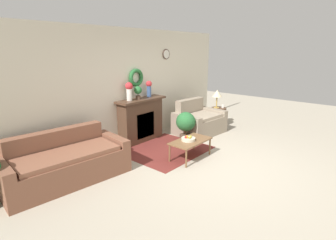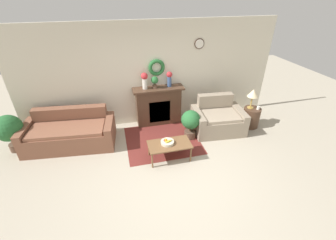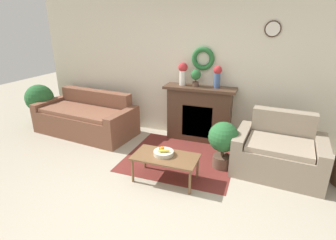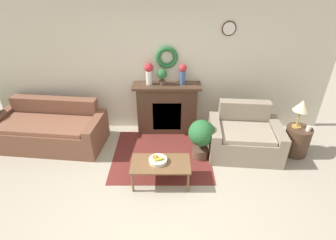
{
  "view_description": "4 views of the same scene",
  "coord_description": "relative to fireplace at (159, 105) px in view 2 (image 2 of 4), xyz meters",
  "views": [
    {
      "loc": [
        -4.19,
        -2.24,
        2.24
      ],
      "look_at": [
        -0.18,
        1.19,
        0.79
      ],
      "focal_mm": 28.0,
      "sensor_mm": 36.0,
      "label": 1
    },
    {
      "loc": [
        -0.97,
        -3.07,
        3.33
      ],
      "look_at": [
        0.13,
        1.3,
        0.66
      ],
      "focal_mm": 24.0,
      "sensor_mm": 36.0,
      "label": 2
    },
    {
      "loc": [
        1.21,
        -2.37,
        2.19
      ],
      "look_at": [
        -0.13,
        1.26,
        0.75
      ],
      "focal_mm": 28.0,
      "sensor_mm": 36.0,
      "label": 3
    },
    {
      "loc": [
        0.14,
        -2.46,
        3.05
      ],
      "look_at": [
        0.13,
        1.21,
        0.9
      ],
      "focal_mm": 28.0,
      "sensor_mm": 36.0,
      "label": 4
    }
  ],
  "objects": [
    {
      "name": "ground_plane",
      "position": [
        -0.12,
        -2.32,
        -0.54
      ],
      "size": [
        16.0,
        16.0,
        0.0
      ],
      "primitive_type": "plane",
      "color": "#ADA38E"
    },
    {
      "name": "floor_rug",
      "position": [
        -0.1,
        -0.87,
        -0.54
      ],
      "size": [
        1.8,
        1.6,
        0.01
      ],
      "color": "maroon",
      "rests_on": "ground_plane"
    },
    {
      "name": "wall_back",
      "position": [
        -0.11,
        0.21,
        0.81
      ],
      "size": [
        6.8,
        0.16,
        2.7
      ],
      "color": "beige",
      "rests_on": "ground_plane"
    },
    {
      "name": "fireplace",
      "position": [
        0.0,
        0.0,
        0.0
      ],
      "size": [
        1.34,
        0.41,
        1.07
      ],
      "color": "#4C3323",
      "rests_on": "ground_plane"
    },
    {
      "name": "couch_left",
      "position": [
        -2.28,
        -0.47,
        -0.23
      ],
      "size": [
        2.16,
        1.16,
        0.84
      ],
      "rotation": [
        0.0,
        0.0,
        -0.11
      ],
      "color": "brown",
      "rests_on": "ground_plane"
    },
    {
      "name": "loveseat_right",
      "position": [
        1.44,
        -0.74,
        -0.22
      ],
      "size": [
        1.36,
        1.04,
        0.9
      ],
      "rotation": [
        0.0,
        0.0,
        -0.09
      ],
      "color": "gray",
      "rests_on": "ground_plane"
    },
    {
      "name": "coffee_table",
      "position": [
        -0.1,
        -1.58,
        -0.19
      ],
      "size": [
        0.94,
        0.5,
        0.39
      ],
      "color": "brown",
      "rests_on": "ground_plane"
    },
    {
      "name": "fruit_bowl",
      "position": [
        -0.14,
        -1.55,
        -0.11
      ],
      "size": [
        0.29,
        0.29,
        0.12
      ],
      "color": "beige",
      "rests_on": "coffee_table"
    },
    {
      "name": "side_table_by_loveseat",
      "position": [
        2.41,
        -0.79,
        -0.27
      ],
      "size": [
        0.45,
        0.45,
        0.54
      ],
      "color": "#4C3323",
      "rests_on": "ground_plane"
    },
    {
      "name": "table_lamp",
      "position": [
        2.35,
        -0.75,
        0.42
      ],
      "size": [
        0.28,
        0.28,
        0.54
      ],
      "color": "#B28E42",
      "rests_on": "side_table_by_loveseat"
    },
    {
      "name": "mug",
      "position": [
        2.51,
        -0.87,
        0.05
      ],
      "size": [
        0.08,
        0.08,
        0.1
      ],
      "color": "silver",
      "rests_on": "side_table_by_loveseat"
    },
    {
      "name": "vase_on_mantel_left",
      "position": [
        -0.34,
        0.01,
        0.78
      ],
      "size": [
        0.18,
        0.18,
        0.43
      ],
      "color": "silver",
      "rests_on": "fireplace"
    },
    {
      "name": "vase_on_mantel_right",
      "position": [
        0.3,
        0.01,
        0.76
      ],
      "size": [
        0.15,
        0.15,
        0.4
      ],
      "color": "#3D5684",
      "rests_on": "fireplace"
    },
    {
      "name": "potted_plant_on_mantel",
      "position": [
        -0.09,
        -0.01,
        0.72
      ],
      "size": [
        0.19,
        0.19,
        0.31
      ],
      "color": "brown",
      "rests_on": "fireplace"
    },
    {
      "name": "potted_plant_floor_by_couch",
      "position": [
        -3.53,
        -0.41,
        0.04
      ],
      "size": [
        0.61,
        0.61,
        0.91
      ],
      "color": "brown",
      "rests_on": "ground_plane"
    },
    {
      "name": "potted_plant_floor_by_loveseat",
      "position": [
        0.62,
        -0.91,
        -0.07
      ],
      "size": [
        0.47,
        0.47,
        0.76
      ],
      "color": "brown",
      "rests_on": "ground_plane"
    }
  ]
}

